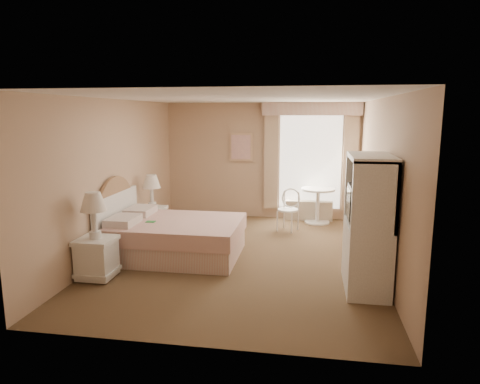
% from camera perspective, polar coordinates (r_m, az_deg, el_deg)
% --- Properties ---
extents(room, '(4.21, 5.51, 2.51)m').
position_cam_1_polar(room, '(6.67, 0.22, 1.63)').
color(room, brown).
rests_on(room, ground).
extents(window, '(2.05, 0.22, 2.51)m').
position_cam_1_polar(window, '(9.20, 9.36, 4.49)').
color(window, white).
rests_on(window, room).
extents(framed_art, '(0.52, 0.04, 0.62)m').
position_cam_1_polar(framed_art, '(9.37, 0.14, 6.02)').
color(framed_art, tan).
rests_on(framed_art, room).
extents(bed, '(2.07, 1.55, 1.37)m').
position_cam_1_polar(bed, '(7.00, -9.15, -5.79)').
color(bed, tan).
rests_on(bed, room).
extents(nightstand_near, '(0.50, 0.50, 1.20)m').
position_cam_1_polar(nightstand_near, '(6.27, -18.64, -6.95)').
color(nightstand_near, white).
rests_on(nightstand_near, room).
extents(nightstand_far, '(0.47, 0.47, 1.14)m').
position_cam_1_polar(nightstand_far, '(8.17, -11.59, -2.80)').
color(nightstand_far, white).
rests_on(nightstand_far, room).
extents(round_table, '(0.70, 0.70, 0.74)m').
position_cam_1_polar(round_table, '(9.08, 10.33, -1.04)').
color(round_table, white).
rests_on(round_table, room).
extents(cafe_chair, '(0.51, 0.51, 0.82)m').
position_cam_1_polar(cafe_chair, '(8.44, 6.57, -1.90)').
color(cafe_chair, white).
rests_on(cafe_chair, room).
extents(armoire, '(0.53, 1.06, 1.76)m').
position_cam_1_polar(armoire, '(5.80, 16.68, -5.41)').
color(armoire, white).
rests_on(armoire, room).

